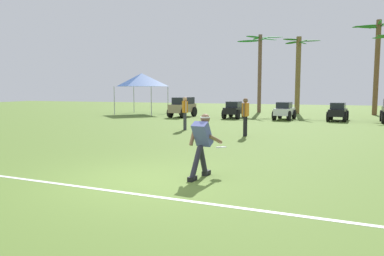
{
  "coord_description": "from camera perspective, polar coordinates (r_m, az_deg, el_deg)",
  "views": [
    {
      "loc": [
        3.64,
        -6.95,
        1.95
      ],
      "look_at": [
        0.34,
        2.4,
        0.9
      ],
      "focal_mm": 35.0,
      "sensor_mm": 36.0,
      "label": 1
    }
  ],
  "objects": [
    {
      "name": "parked_car_slot_a",
      "position": [
        25.63,
        -1.43,
        3.31
      ],
      "size": [
        1.41,
        2.5,
        1.34
      ],
      "color": "#998466",
      "rests_on": "ground_plane"
    },
    {
      "name": "frisbee_thrower",
      "position": [
        8.21,
        1.55,
        -2.1
      ],
      "size": [
        0.6,
        1.09,
        1.39
      ],
      "color": "#23232D",
      "rests_on": "ground_plane"
    },
    {
      "name": "parked_car_slot_c",
      "position": [
        24.15,
        13.89,
        2.59
      ],
      "size": [
        1.32,
        2.29,
        1.1
      ],
      "color": "silver",
      "rests_on": "ground_plane"
    },
    {
      "name": "parked_car_slot_d",
      "position": [
        24.19,
        21.35,
        2.36
      ],
      "size": [
        1.34,
        2.3,
        1.1
      ],
      "color": "black",
      "rests_on": "ground_plane"
    },
    {
      "name": "event_tent",
      "position": [
        28.85,
        -7.67,
        7.28
      ],
      "size": [
        3.17,
        3.17,
        3.09
      ],
      "color": "#B2B5BA",
      "rests_on": "ground_plane"
    },
    {
      "name": "teammate_midfield",
      "position": [
        15.42,
        8.14,
        2.24
      ],
      "size": [
        0.24,
        0.5,
        1.56
      ],
      "color": "black",
      "rests_on": "ground_plane"
    },
    {
      "name": "parked_car_slot_b",
      "position": [
        24.74,
        6.44,
        2.81
      ],
      "size": [
        1.19,
        2.24,
        1.1
      ],
      "color": "black",
      "rests_on": "ground_plane"
    },
    {
      "name": "palm_tree_far_left",
      "position": [
        31.02,
        10.32,
        9.45
      ],
      "size": [
        3.66,
        3.12,
        6.23
      ],
      "color": "brown",
      "rests_on": "ground_plane"
    },
    {
      "name": "ground_plane",
      "position": [
        8.08,
        -8.03,
        -7.98
      ],
      "size": [
        80.0,
        80.0,
        0.0
      ],
      "primitive_type": "plane",
      "color": "#58762E"
    },
    {
      "name": "frisbee_in_flight",
      "position": [
        8.61,
        4.46,
        -2.93
      ],
      "size": [
        0.35,
        0.35,
        0.05
      ],
      "color": "white"
    },
    {
      "name": "palm_tree_right_of_centre",
      "position": [
        30.55,
        26.39,
        9.49
      ],
      "size": [
        3.56,
        3.69,
        6.84
      ],
      "color": "brown",
      "rests_on": "ground_plane"
    },
    {
      "name": "palm_tree_left_of_centre",
      "position": [
        30.33,
        15.87,
        8.43
      ],
      "size": [
        2.8,
        3.0,
        5.89
      ],
      "color": "brown",
      "rests_on": "ground_plane"
    },
    {
      "name": "teammate_near_sideline",
      "position": [
        17.56,
        -1.09,
        2.76
      ],
      "size": [
        0.36,
        0.45,
        1.56
      ],
      "color": "#33333D",
      "rests_on": "ground_plane"
    },
    {
      "name": "field_line_paint",
      "position": [
        7.33,
        -11.28,
        -9.48
      ],
      "size": [
        23.96,
        1.94,
        0.01
      ],
      "primitive_type": "cube",
      "rotation": [
        0.0,
        0.0,
        -0.08
      ],
      "color": "white",
      "rests_on": "ground_plane"
    }
  ]
}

